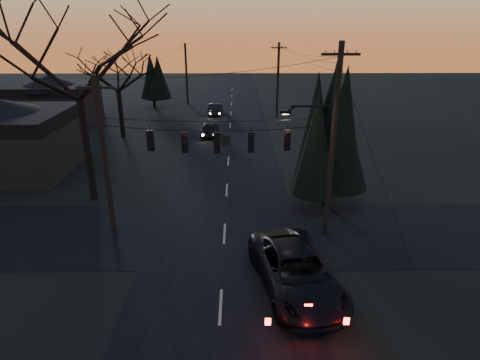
{
  "coord_description": "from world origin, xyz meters",
  "views": [
    {
      "loc": [
        0.67,
        -9.23,
        10.91
      ],
      "look_at": [
        0.83,
        8.15,
        3.91
      ],
      "focal_mm": 30.0,
      "sensor_mm": 36.0,
      "label": 1
    }
  ],
  "objects_px": {
    "evergreen_right": "(330,132)",
    "sedan_oncoming_a": "(210,128)",
    "utility_pole_right": "(325,233)",
    "utility_pole_far_l": "(188,104)",
    "utility_pole_left": "(115,234)",
    "utility_pole_far_r": "(277,117)",
    "bare_tree_left": "(73,55)",
    "sedan_oncoming_b": "(215,109)",
    "suv_near": "(296,271)"
  },
  "relations": [
    {
      "from": "suv_near",
      "to": "sedan_oncoming_b",
      "type": "height_order",
      "value": "suv_near"
    },
    {
      "from": "utility_pole_left",
      "to": "sedan_oncoming_a",
      "type": "xyz_separation_m",
      "value": [
        4.01,
        20.03,
        0.71
      ]
    },
    {
      "from": "utility_pole_far_r",
      "to": "utility_pole_left",
      "type": "bearing_deg",
      "value": -112.33
    },
    {
      "from": "utility_pole_far_l",
      "to": "bare_tree_left",
      "type": "xyz_separation_m",
      "value": [
        -2.64,
        -31.26,
        8.98
      ]
    },
    {
      "from": "utility_pole_left",
      "to": "sedan_oncoming_a",
      "type": "bearing_deg",
      "value": 78.68
    },
    {
      "from": "evergreen_right",
      "to": "sedan_oncoming_b",
      "type": "bearing_deg",
      "value": 107.31
    },
    {
      "from": "utility_pole_left",
      "to": "utility_pole_far_r",
      "type": "relative_size",
      "value": 1.0
    },
    {
      "from": "utility_pole_right",
      "to": "evergreen_right",
      "type": "xyz_separation_m",
      "value": [
        0.68,
        3.7,
        4.72
      ]
    },
    {
      "from": "utility_pole_left",
      "to": "bare_tree_left",
      "type": "xyz_separation_m",
      "value": [
        -2.64,
        4.74,
        8.98
      ]
    },
    {
      "from": "evergreen_right",
      "to": "bare_tree_left",
      "type": "bearing_deg",
      "value": 176.01
    },
    {
      "from": "bare_tree_left",
      "to": "evergreen_right",
      "type": "bearing_deg",
      "value": -3.99
    },
    {
      "from": "utility_pole_right",
      "to": "bare_tree_left",
      "type": "height_order",
      "value": "bare_tree_left"
    },
    {
      "from": "bare_tree_left",
      "to": "evergreen_right",
      "type": "distance_m",
      "value": 15.45
    },
    {
      "from": "suv_near",
      "to": "sedan_oncoming_b",
      "type": "relative_size",
      "value": 1.57
    },
    {
      "from": "utility_pole_far_r",
      "to": "utility_pole_far_l",
      "type": "relative_size",
      "value": 1.06
    },
    {
      "from": "utility_pole_left",
      "to": "sedan_oncoming_b",
      "type": "height_order",
      "value": "utility_pole_left"
    },
    {
      "from": "utility_pole_far_l",
      "to": "sedan_oncoming_a",
      "type": "xyz_separation_m",
      "value": [
        4.01,
        -15.97,
        0.71
      ]
    },
    {
      "from": "utility_pole_far_r",
      "to": "sedan_oncoming_b",
      "type": "relative_size",
      "value": 2.07
    },
    {
      "from": "evergreen_right",
      "to": "sedan_oncoming_a",
      "type": "distance_m",
      "value": 18.69
    },
    {
      "from": "utility_pole_left",
      "to": "sedan_oncoming_a",
      "type": "height_order",
      "value": "utility_pole_left"
    },
    {
      "from": "evergreen_right",
      "to": "sedan_oncoming_a",
      "type": "height_order",
      "value": "evergreen_right"
    },
    {
      "from": "utility_pole_far_l",
      "to": "sedan_oncoming_a",
      "type": "relative_size",
      "value": 1.93
    },
    {
      "from": "sedan_oncoming_a",
      "to": "bare_tree_left",
      "type": "bearing_deg",
      "value": 68.34
    },
    {
      "from": "utility_pole_left",
      "to": "utility_pole_far_r",
      "type": "xyz_separation_m",
      "value": [
        11.5,
        28.0,
        0.0
      ]
    },
    {
      "from": "utility_pole_far_r",
      "to": "sedan_oncoming_b",
      "type": "bearing_deg",
      "value": 168.06
    },
    {
      "from": "bare_tree_left",
      "to": "suv_near",
      "type": "bearing_deg",
      "value": -38.86
    },
    {
      "from": "utility_pole_left",
      "to": "utility_pole_far_l",
      "type": "distance_m",
      "value": 36.0
    },
    {
      "from": "bare_tree_left",
      "to": "utility_pole_right",
      "type": "bearing_deg",
      "value": -18.53
    },
    {
      "from": "bare_tree_left",
      "to": "sedan_oncoming_b",
      "type": "height_order",
      "value": "bare_tree_left"
    },
    {
      "from": "utility_pole_right",
      "to": "sedan_oncoming_b",
      "type": "relative_size",
      "value": 2.43
    },
    {
      "from": "bare_tree_left",
      "to": "sedan_oncoming_b",
      "type": "bearing_deg",
      "value": 74.77
    },
    {
      "from": "utility_pole_far_r",
      "to": "sedan_oncoming_a",
      "type": "xyz_separation_m",
      "value": [
        -7.49,
        -7.97,
        0.71
      ]
    },
    {
      "from": "utility_pole_right",
      "to": "sedan_oncoming_a",
      "type": "xyz_separation_m",
      "value": [
        -7.49,
        20.03,
        0.71
      ]
    },
    {
      "from": "utility_pole_left",
      "to": "evergreen_right",
      "type": "relative_size",
      "value": 1.03
    },
    {
      "from": "utility_pole_left",
      "to": "utility_pole_far_r",
      "type": "bearing_deg",
      "value": 67.67
    },
    {
      "from": "suv_near",
      "to": "sedan_oncoming_a",
      "type": "xyz_separation_m",
      "value": [
        -5.19,
        24.83,
        -0.19
      ]
    },
    {
      "from": "utility_pole_right",
      "to": "utility_pole_far_l",
      "type": "xyz_separation_m",
      "value": [
        -11.5,
        36.0,
        0.0
      ]
    },
    {
      "from": "suv_near",
      "to": "evergreen_right",
      "type": "bearing_deg",
      "value": 59.56
    },
    {
      "from": "evergreen_right",
      "to": "sedan_oncoming_a",
      "type": "bearing_deg",
      "value": 116.59
    },
    {
      "from": "utility_pole_left",
      "to": "evergreen_right",
      "type": "distance_m",
      "value": 13.58
    },
    {
      "from": "utility_pole_left",
      "to": "sedan_oncoming_b",
      "type": "xyz_separation_m",
      "value": [
        4.12,
        29.56,
        0.68
      ]
    },
    {
      "from": "bare_tree_left",
      "to": "utility_pole_left",
      "type": "bearing_deg",
      "value": -60.9
    },
    {
      "from": "bare_tree_left",
      "to": "utility_pole_far_l",
      "type": "bearing_deg",
      "value": 85.18
    },
    {
      "from": "utility_pole_far_r",
      "to": "suv_near",
      "type": "bearing_deg",
      "value": -94.01
    },
    {
      "from": "utility_pole_far_l",
      "to": "sedan_oncoming_b",
      "type": "bearing_deg",
      "value": -57.38
    },
    {
      "from": "utility_pole_far_l",
      "to": "sedan_oncoming_b",
      "type": "height_order",
      "value": "utility_pole_far_l"
    },
    {
      "from": "bare_tree_left",
      "to": "sedan_oncoming_a",
      "type": "distance_m",
      "value": 18.61
    },
    {
      "from": "utility_pole_far_r",
      "to": "sedan_oncoming_b",
      "type": "height_order",
      "value": "utility_pole_far_r"
    },
    {
      "from": "utility_pole_right",
      "to": "utility_pole_far_l",
      "type": "height_order",
      "value": "utility_pole_right"
    },
    {
      "from": "utility_pole_far_r",
      "to": "sedan_oncoming_a",
      "type": "height_order",
      "value": "utility_pole_far_r"
    }
  ]
}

